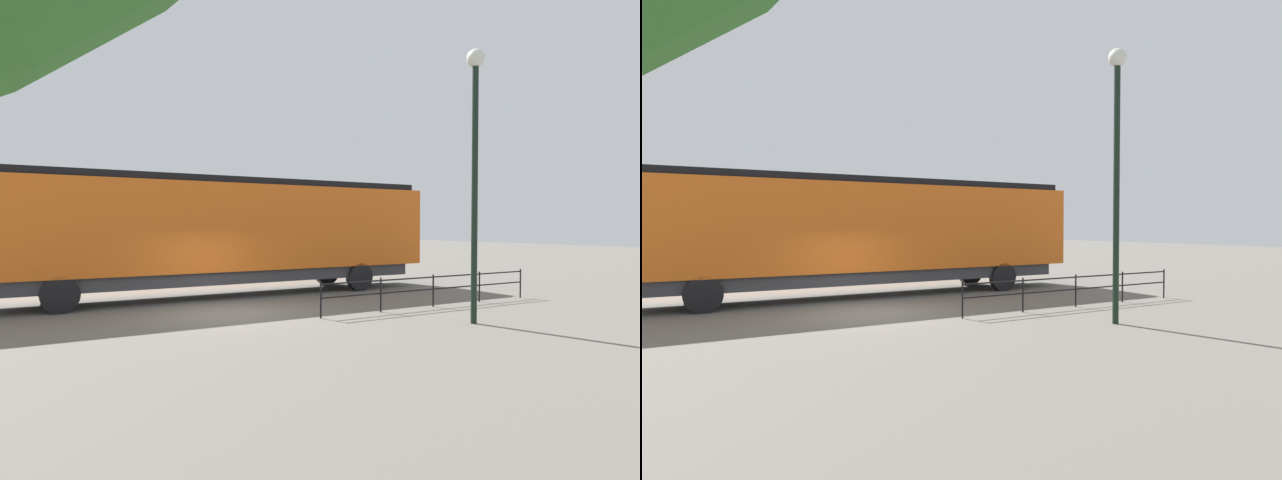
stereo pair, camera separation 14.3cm
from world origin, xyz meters
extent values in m
plane|color=#666059|center=(0.00, 0.00, 0.00)|extent=(120.00, 120.00, 0.00)
cube|color=orange|center=(-3.72, 1.05, 2.53)|extent=(2.81, 16.70, 3.06)
cube|color=black|center=(-3.72, 7.96, 2.07)|extent=(2.70, 2.87, 2.14)
cube|color=black|center=(-3.72, 1.05, 4.18)|extent=(2.53, 16.03, 0.24)
cube|color=#38383D|center=(-3.72, 1.05, 0.78)|extent=(2.53, 15.36, 0.45)
cylinder|color=black|center=(-4.98, 6.39, 0.55)|extent=(0.30, 1.10, 1.10)
cylinder|color=black|center=(-2.47, 6.39, 0.55)|extent=(0.30, 1.10, 1.10)
cylinder|color=black|center=(-4.98, -4.30, 0.55)|extent=(0.30, 1.10, 1.10)
cylinder|color=black|center=(-2.47, -4.30, 0.55)|extent=(0.30, 1.10, 1.10)
cylinder|color=black|center=(4.84, 4.96, 3.40)|extent=(0.16, 0.16, 6.80)
sphere|color=silver|center=(4.84, 4.96, 6.94)|extent=(0.47, 0.47, 0.47)
cube|color=black|center=(2.14, 6.03, 0.95)|extent=(0.04, 8.32, 0.04)
cube|color=black|center=(2.14, 6.03, 0.57)|extent=(0.04, 8.32, 0.04)
cylinder|color=black|center=(2.14, 1.87, 0.52)|extent=(0.05, 0.05, 1.03)
cylinder|color=black|center=(2.14, 3.95, 0.52)|extent=(0.05, 0.05, 1.03)
cylinder|color=black|center=(2.14, 6.03, 0.52)|extent=(0.05, 0.05, 1.03)
cylinder|color=black|center=(2.14, 8.11, 0.52)|extent=(0.05, 0.05, 1.03)
cylinder|color=black|center=(2.14, 10.19, 0.52)|extent=(0.05, 0.05, 1.03)
camera|label=1|loc=(14.67, -5.58, 2.57)|focal=29.60mm
camera|label=2|loc=(14.74, -5.45, 2.57)|focal=29.60mm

